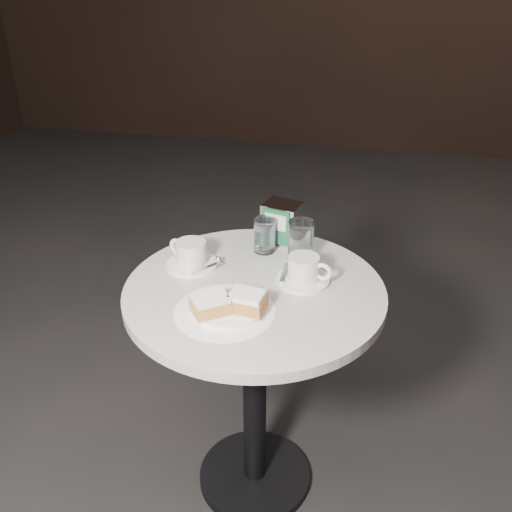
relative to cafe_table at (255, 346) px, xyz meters
The scene contains 9 objects.
ground 0.55m from the cafe_table, ahead, with size 7.00×7.00×0.00m, color black.
cafe_table is the anchor object (origin of this frame).
sugar_spill 0.24m from the cafe_table, 110.89° to the right, with size 0.25×0.25×0.00m, color white.
beignet_plate 0.26m from the cafe_table, 106.73° to the right, with size 0.22×0.22×0.06m.
coffee_cup_left 0.31m from the cafe_table, 158.83° to the left, with size 0.19×0.19×0.08m.
coffee_cup_right 0.27m from the cafe_table, 25.12° to the left, with size 0.17×0.17×0.08m.
water_glass_left 0.32m from the cafe_table, 93.83° to the left, with size 0.07×0.07×0.10m.
water_glass_right 0.33m from the cafe_table, 61.67° to the left, with size 0.10×0.10×0.12m.
napkin_dispenser 0.38m from the cafe_table, 84.69° to the left, with size 0.13×0.11×0.13m.
Camera 1 is at (0.27, -1.26, 1.56)m, focal length 40.00 mm.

